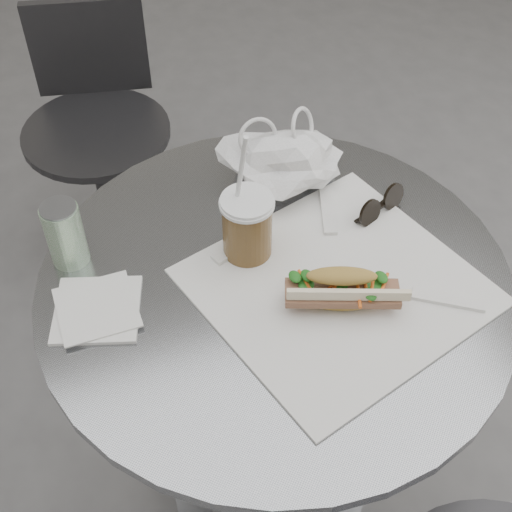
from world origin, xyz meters
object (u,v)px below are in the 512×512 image
object	(u,v)px
chair_far	(104,161)
iced_coffee	(247,226)
drink_can	(65,234)
cafe_table	(272,375)
sunglasses	(380,206)
banh_mi	(342,290)

from	to	relation	value
chair_far	iced_coffee	xyz separation A→B (m)	(0.12, -0.83, 0.47)
iced_coffee	drink_can	distance (m)	0.29
cafe_table	chair_far	size ratio (longest dim) A/B	1.04
sunglasses	cafe_table	bearing A→B (deg)	176.85
banh_mi	drink_can	bearing A→B (deg)	167.82
chair_far	banh_mi	bearing A→B (deg)	115.30
cafe_table	iced_coffee	size ratio (longest dim) A/B	3.01
banh_mi	sunglasses	bearing A→B (deg)	68.13
cafe_table	sunglasses	bearing A→B (deg)	18.26
banh_mi	drink_can	world-z (taller)	drink_can
drink_can	sunglasses	bearing A→B (deg)	-9.29
chair_far	drink_can	distance (m)	0.89
cafe_table	sunglasses	xyz separation A→B (m)	(0.22, 0.07, 0.29)
banh_mi	iced_coffee	bearing A→B (deg)	142.41
iced_coffee	banh_mi	bearing A→B (deg)	-59.18
cafe_table	banh_mi	bearing A→B (deg)	-50.45
chair_far	banh_mi	world-z (taller)	banh_mi
chair_far	drink_can	world-z (taller)	drink_can
iced_coffee	sunglasses	distance (m)	0.25
cafe_table	chair_far	distance (m)	0.92
cafe_table	sunglasses	distance (m)	0.38
drink_can	banh_mi	bearing A→B (deg)	-33.78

